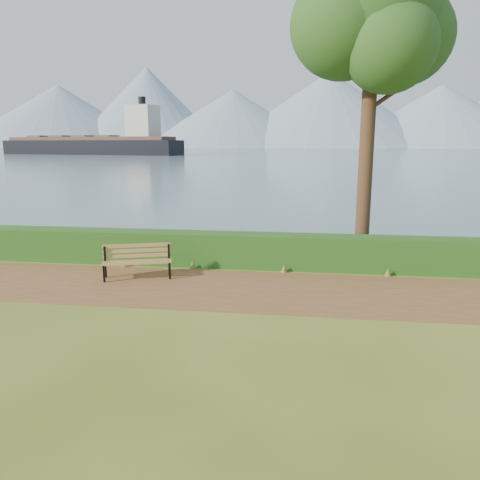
# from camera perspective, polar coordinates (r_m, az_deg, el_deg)

# --- Properties ---
(ground) EXTENTS (140.00, 140.00, 0.00)m
(ground) POSITION_cam_1_polar(r_m,az_deg,el_deg) (11.79, -2.92, -6.36)
(ground) COLOR #48611B
(ground) RESTS_ON ground
(path) EXTENTS (40.00, 3.40, 0.01)m
(path) POSITION_cam_1_polar(r_m,az_deg,el_deg) (12.07, -2.66, -5.90)
(path) COLOR brown
(path) RESTS_ON ground
(hedge) EXTENTS (32.00, 0.85, 1.00)m
(hedge) POSITION_cam_1_polar(r_m,az_deg,el_deg) (14.13, -0.98, -1.19)
(hedge) COLOR #174614
(hedge) RESTS_ON ground
(water) EXTENTS (700.00, 510.00, 0.00)m
(water) POSITION_cam_1_polar(r_m,az_deg,el_deg) (271.04, 7.57, 10.87)
(water) COLOR #476673
(water) RESTS_ON ground
(mountains) EXTENTS (585.00, 190.00, 70.00)m
(mountains) POSITION_cam_1_polar(r_m,az_deg,el_deg) (417.90, 6.55, 14.96)
(mountains) COLOR gray
(mountains) RESTS_ON ground
(bench) EXTENTS (1.93, 1.09, 0.93)m
(bench) POSITION_cam_1_polar(r_m,az_deg,el_deg) (13.18, -12.42, -2.25)
(bench) COLOR black
(bench) RESTS_ON ground
(tree) EXTENTS (5.02, 4.11, 9.87)m
(tree) POSITION_cam_1_polar(r_m,az_deg,el_deg) (16.11, 15.94, 24.52)
(tree) COLOR #3D2519
(tree) RESTS_ON ground
(cargo_ship) EXTENTS (63.52, 23.45, 19.09)m
(cargo_ship) POSITION_cam_1_polar(r_m,az_deg,el_deg) (159.35, -17.20, 10.93)
(cargo_ship) COLOR black
(cargo_ship) RESTS_ON ground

